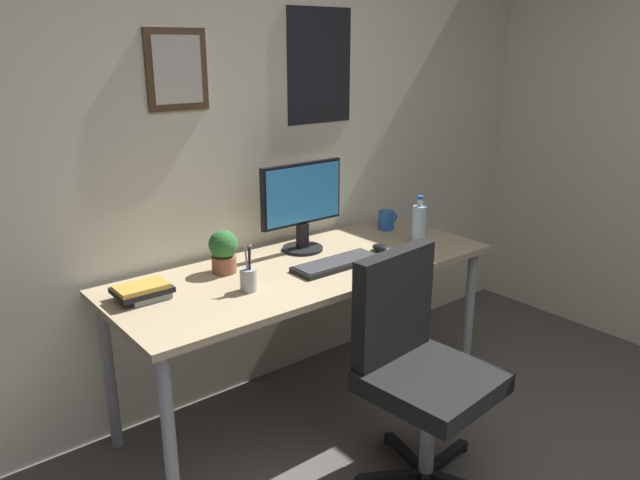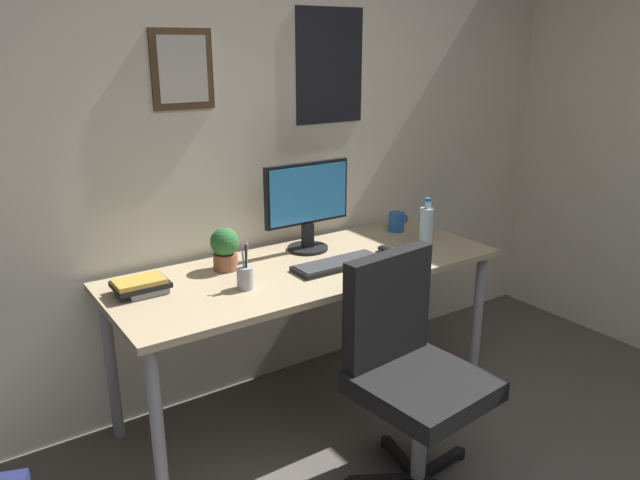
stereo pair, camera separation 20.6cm
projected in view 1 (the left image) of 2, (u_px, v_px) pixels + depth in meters
The scene contains 11 objects.
wall_back at pixel (221, 137), 2.85m from camera, with size 4.40×0.10×2.60m.
desk at pixel (306, 281), 2.82m from camera, with size 1.82×0.70×0.75m.
office_chair at pixel (416, 359), 2.41m from camera, with size 0.56×0.57×0.95m.
monitor at pixel (302, 203), 2.94m from camera, with size 0.46×0.20×0.43m.
keyboard at pixel (337, 263), 2.79m from camera, with size 0.43×0.15×0.03m.
computer_mouse at pixel (381, 248), 2.98m from camera, with size 0.06×0.11×0.04m.
water_bottle at pixel (419, 224), 3.06m from camera, with size 0.07×0.07×0.25m.
coffee_mug_near at pixel (386, 220), 3.33m from camera, with size 0.13×0.09×0.10m.
potted_plant at pixel (223, 250), 2.69m from camera, with size 0.13×0.13×0.19m.
pen_cup at pixel (249, 278), 2.50m from camera, with size 0.07×0.07×0.20m.
book_stack_left at pixel (144, 291), 2.42m from camera, with size 0.21×0.16×0.07m.
Camera 1 is at (-1.43, -0.37, 1.72)m, focal length 34.27 mm.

